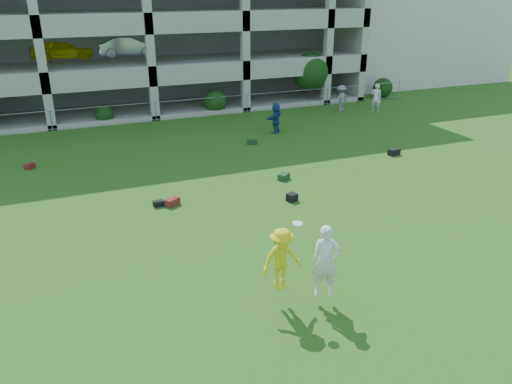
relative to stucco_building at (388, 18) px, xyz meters
name	(u,v)px	position (x,y,z in m)	size (l,w,h in m)	color
ground	(288,274)	(-23.00, -28.00, -5.00)	(100.00, 100.00, 0.00)	#235114
stucco_building	(388,18)	(0.00, 0.00, 0.00)	(16.00, 14.00, 10.00)	beige
bystander_d	(276,118)	(-17.25, -14.16, -4.15)	(1.58, 0.50, 1.71)	navy
bystander_e	(376,98)	(-9.03, -11.95, -4.08)	(0.67, 0.44, 1.83)	white
bystander_f	(341,98)	(-11.20, -11.12, -4.13)	(1.12, 0.64, 1.74)	gray
bag_red_a	(172,202)	(-25.00, -21.91, -4.86)	(0.55, 0.30, 0.28)	#560E18
bag_black_b	(159,203)	(-25.51, -21.80, -4.89)	(0.40, 0.25, 0.22)	black
bag_green_c	(284,176)	(-19.90, -21.01, -4.87)	(0.50, 0.35, 0.26)	#143714
crate_d	(292,197)	(-20.59, -23.24, -4.85)	(0.35, 0.35, 0.30)	black
bag_black_e	(394,152)	(-13.45, -20.02, -4.85)	(0.60, 0.30, 0.30)	black
bag_red_f	(30,166)	(-30.13, -15.44, -4.88)	(0.45, 0.28, 0.24)	#5E1015
bag_green_g	(252,142)	(-19.31, -15.73, -4.88)	(0.50, 0.30, 0.25)	#12331D
frisbee_contest	(297,260)	(-23.44, -29.36, -3.69)	(2.04, 1.15, 2.00)	yellow
parking_garage	(125,11)	(-23.01, -0.30, 1.01)	(30.00, 14.00, 12.00)	#9E998C
fence	(156,111)	(-23.00, -9.00, -4.39)	(36.06, 0.06, 1.20)	gray
shrub_row	(223,89)	(-18.41, -8.30, -3.49)	(34.38, 2.52, 3.50)	#163D11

